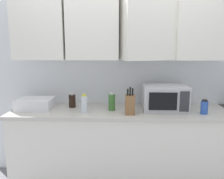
{
  "coord_description": "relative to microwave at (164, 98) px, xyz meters",
  "views": [
    {
      "loc": [
        0.01,
        -2.85,
        1.62
      ],
      "look_at": [
        -0.08,
        -0.25,
        1.12
      ],
      "focal_mm": 37.93,
      "sensor_mm": 36.0,
      "label": 1
    }
  ],
  "objects": [
    {
      "name": "knife_block",
      "position": [
        -0.39,
        -0.17,
        -0.04
      ],
      "size": [
        0.1,
        0.12,
        0.29
      ],
      "color": "brown",
      "rests_on": "counter_run"
    },
    {
      "name": "bottle_green_oil",
      "position": [
        -0.58,
        -0.03,
        -0.05
      ],
      "size": [
        0.08,
        0.08,
        0.2
      ],
      "color": "#386B2D",
      "rests_on": "counter_run"
    },
    {
      "name": "dish_rack",
      "position": [
        -1.44,
        -0.02,
        -0.08
      ],
      "size": [
        0.38,
        0.3,
        0.12
      ],
      "primitive_type": "cube",
      "color": "silver",
      "rests_on": "counter_run"
    },
    {
      "name": "bottle_blue_cleaner",
      "position": [
        0.39,
        -0.15,
        -0.07
      ],
      "size": [
        0.08,
        0.08,
        0.15
      ],
      "color": "#2D56B7",
      "rests_on": "counter_run"
    },
    {
      "name": "bottle_soy_dark",
      "position": [
        -1.05,
        0.08,
        -0.06
      ],
      "size": [
        0.08,
        0.08,
        0.17
      ],
      "color": "black",
      "rests_on": "counter_run"
    },
    {
      "name": "microwave",
      "position": [
        0.0,
        0.0,
        0.0
      ],
      "size": [
        0.48,
        0.37,
        0.28
      ],
      "color": "#B7B7BC",
      "rests_on": "counter_run"
    },
    {
      "name": "wall_back_with_cabinets",
      "position": [
        -0.5,
        0.21,
        0.54
      ],
      "size": [
        3.27,
        0.5,
        2.6
      ],
      "color": "white",
      "rests_on": "ground_plane"
    },
    {
      "name": "counter_run",
      "position": [
        -0.5,
        -0.02,
        -0.59
      ],
      "size": [
        2.4,
        0.63,
        0.9
      ],
      "color": "white",
      "rests_on": "ground_plane"
    },
    {
      "name": "bottle_clear_tall",
      "position": [
        -0.87,
        -0.15,
        -0.04
      ],
      "size": [
        0.07,
        0.07,
        0.2
      ],
      "color": "silver",
      "rests_on": "counter_run"
    }
  ]
}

